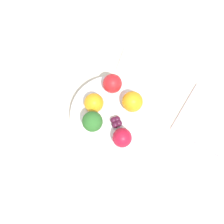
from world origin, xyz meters
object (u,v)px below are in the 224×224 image
(bowl, at_px, (112,116))
(spoon, at_px, (124,59))
(napkin, at_px, (208,119))
(orange_back, at_px, (132,102))
(orange_front, at_px, (93,104))
(grape_cluster, at_px, (116,122))
(broccoli, at_px, (93,122))
(apple_red, at_px, (122,138))
(apple_green, at_px, (112,83))

(bowl, bearing_deg, spoon, 102.47)
(napkin, height_order, spoon, same)
(orange_back, xyz_separation_m, napkin, (0.18, 0.05, -0.06))
(orange_front, relative_size, orange_back, 0.93)
(grape_cluster, bearing_deg, broccoli, -145.73)
(bowl, distance_m, apple_red, 0.08)
(apple_green, relative_size, orange_front, 1.01)
(apple_red, height_order, orange_back, orange_back)
(bowl, distance_m, broccoli, 0.08)
(broccoli, relative_size, napkin, 0.42)
(grape_cluster, bearing_deg, apple_green, 118.63)
(apple_green, relative_size, spoon, 0.55)
(apple_red, relative_size, napkin, 0.28)
(bowl, relative_size, napkin, 1.24)
(spoon, bearing_deg, grape_cluster, -73.39)
(bowl, xyz_separation_m, napkin, (0.22, 0.09, -0.02))
(orange_back, relative_size, spoon, 0.59)
(bowl, height_order, orange_back, orange_back)
(apple_green, height_order, grape_cluster, apple_green)
(orange_back, bearing_deg, bowl, -133.41)
(orange_front, bearing_deg, bowl, 2.74)
(bowl, relative_size, orange_back, 4.06)
(spoon, bearing_deg, orange_back, -60.53)
(apple_green, bearing_deg, bowl, -67.58)
(bowl, distance_m, orange_back, 0.07)
(broccoli, height_order, apple_green, broccoli)
(broccoli, bearing_deg, bowl, 61.27)
(napkin, bearing_deg, apple_green, -173.36)
(napkin, bearing_deg, bowl, -157.51)
(apple_green, distance_m, orange_back, 0.07)
(grape_cluster, relative_size, spoon, 0.36)
(broccoli, bearing_deg, apple_red, -2.17)
(orange_back, relative_size, napkin, 0.31)
(bowl, relative_size, spoon, 2.38)
(bowl, height_order, grape_cluster, grape_cluster)
(napkin, bearing_deg, broccoli, -150.48)
(broccoli, height_order, orange_front, broccoli)
(bowl, relative_size, apple_green, 4.30)
(bowl, distance_m, apple_green, 0.08)
(apple_green, distance_m, grape_cluster, 0.09)
(apple_green, bearing_deg, orange_front, -107.48)
(broccoli, xyz_separation_m, orange_front, (-0.02, 0.05, -0.02))
(apple_red, relative_size, spoon, 0.53)
(orange_back, distance_m, grape_cluster, 0.06)
(broccoli, distance_m, grape_cluster, 0.06)
(bowl, height_order, napkin, bowl)
(grape_cluster, relative_size, napkin, 0.19)
(spoon, bearing_deg, broccoli, -87.32)
(apple_green, distance_m, orange_front, 0.07)
(orange_back, bearing_deg, spoon, 119.47)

